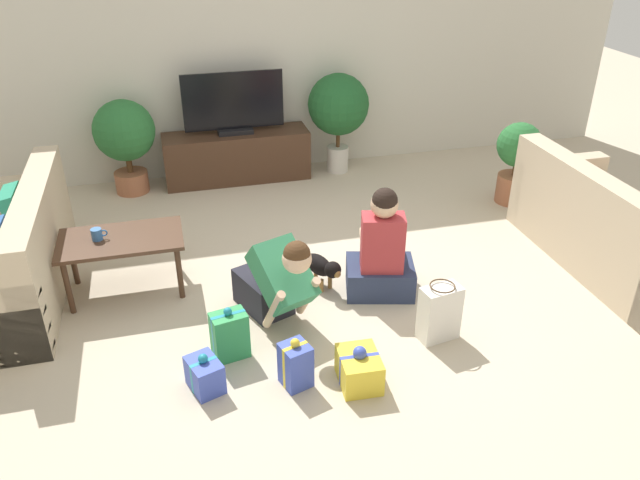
# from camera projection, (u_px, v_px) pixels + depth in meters

# --- Properties ---
(ground_plane) EXTENTS (16.00, 16.00, 0.00)m
(ground_plane) POSITION_uv_depth(u_px,v_px,m) (325.00, 286.00, 4.99)
(ground_plane) COLOR beige
(wall_back) EXTENTS (8.40, 0.06, 2.60)m
(wall_back) POSITION_uv_depth(u_px,v_px,m) (262.00, 52.00, 6.60)
(wall_back) COLOR beige
(wall_back) RESTS_ON ground_plane
(sofa_left) EXTENTS (0.89, 1.91, 0.85)m
(sofa_left) POSITION_uv_depth(u_px,v_px,m) (5.00, 260.00, 4.77)
(sofa_left) COLOR #C6B293
(sofa_left) RESTS_ON ground_plane
(sofa_right) EXTENTS (0.89, 1.91, 0.85)m
(sofa_right) POSITION_uv_depth(u_px,v_px,m) (612.00, 231.00, 5.17)
(sofa_right) COLOR #C6B293
(sofa_right) RESTS_ON ground_plane
(coffee_table) EXTENTS (0.93, 0.54, 0.47)m
(coffee_table) POSITION_uv_depth(u_px,v_px,m) (121.00, 244.00, 4.75)
(coffee_table) COLOR #472D1E
(coffee_table) RESTS_ON ground_plane
(tv_console) EXTENTS (1.55, 0.43, 0.53)m
(tv_console) POSITION_uv_depth(u_px,v_px,m) (237.00, 156.00, 6.77)
(tv_console) COLOR #472D1E
(tv_console) RESTS_ON ground_plane
(tv) EXTENTS (1.05, 0.20, 0.65)m
(tv) POSITION_uv_depth(u_px,v_px,m) (234.00, 107.00, 6.50)
(tv) COLOR black
(tv) RESTS_ON tv_console
(potted_plant_back_left) EXTENTS (0.62, 0.62, 0.98)m
(potted_plant_back_left) POSITION_uv_depth(u_px,v_px,m) (125.00, 136.00, 6.31)
(potted_plant_back_left) COLOR #A36042
(potted_plant_back_left) RESTS_ON ground_plane
(potted_plant_corner_right) EXTENTS (0.44, 0.44, 0.83)m
(potted_plant_corner_right) POSITION_uv_depth(u_px,v_px,m) (518.00, 157.00, 6.16)
(potted_plant_corner_right) COLOR #A36042
(potted_plant_corner_right) RESTS_ON ground_plane
(potted_plant_back_right) EXTENTS (0.66, 0.66, 1.10)m
(potted_plant_back_right) POSITION_uv_depth(u_px,v_px,m) (338.00, 108.00, 6.75)
(potted_plant_back_right) COLOR beige
(potted_plant_back_right) RESTS_ON ground_plane
(person_kneeling) EXTENTS (0.57, 0.81, 0.77)m
(person_kneeling) POSITION_uv_depth(u_px,v_px,m) (276.00, 280.00, 4.44)
(person_kneeling) COLOR #23232D
(person_kneeling) RESTS_ON ground_plane
(person_sitting) EXTENTS (0.60, 0.56, 0.91)m
(person_sitting) POSITION_uv_depth(u_px,v_px,m) (381.00, 255.00, 4.77)
(person_sitting) COLOR #283351
(person_sitting) RESTS_ON ground_plane
(dog) EXTENTS (0.26, 0.44, 0.29)m
(dog) POSITION_uv_depth(u_px,v_px,m) (322.00, 267.00, 4.89)
(dog) COLOR black
(dog) RESTS_ON ground_plane
(gift_box_a) EXTENTS (0.26, 0.20, 0.39)m
(gift_box_a) POSITION_uv_depth(u_px,v_px,m) (230.00, 335.00, 4.17)
(gift_box_a) COLOR #2D934C
(gift_box_a) RESTS_ON ground_plane
(gift_box_b) EXTENTS (0.27, 0.33, 0.28)m
(gift_box_b) POSITION_uv_depth(u_px,v_px,m) (359.00, 369.00, 3.96)
(gift_box_b) COLOR yellow
(gift_box_b) RESTS_ON ground_plane
(gift_box_c) EXTENTS (0.22, 0.22, 0.36)m
(gift_box_c) POSITION_uv_depth(u_px,v_px,m) (296.00, 365.00, 3.93)
(gift_box_c) COLOR #3D51BC
(gift_box_c) RESTS_ON ground_plane
(gift_box_d) EXTENTS (0.25, 0.29, 0.27)m
(gift_box_d) POSITION_uv_depth(u_px,v_px,m) (205.00, 375.00, 3.91)
(gift_box_d) COLOR #3D51BC
(gift_box_d) RESTS_ON ground_plane
(gift_bag_a) EXTENTS (0.30, 0.20, 0.44)m
(gift_bag_a) POSITION_uv_depth(u_px,v_px,m) (439.00, 313.00, 4.32)
(gift_bag_a) COLOR white
(gift_bag_a) RESTS_ON ground_plane
(mug) EXTENTS (0.12, 0.08, 0.09)m
(mug) POSITION_uv_depth(u_px,v_px,m) (97.00, 234.00, 4.68)
(mug) COLOR #386BAD
(mug) RESTS_ON coffee_table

